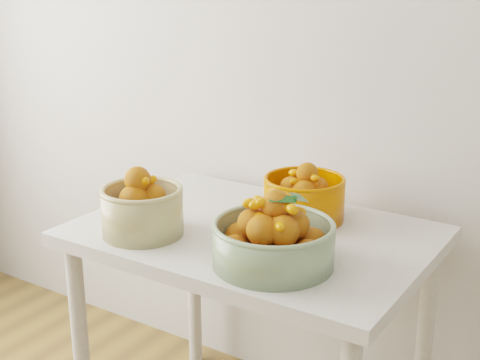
{
  "coord_description": "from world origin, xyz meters",
  "views": [
    {
      "loc": [
        0.73,
        0.07,
        1.47
      ],
      "look_at": [
        -0.21,
        1.53,
        0.92
      ],
      "focal_mm": 50.0,
      "sensor_mm": 36.0,
      "label": 1
    }
  ],
  "objects_px": {
    "bowl_cream": "(142,208)",
    "bowl_green": "(274,239)",
    "table": "(253,260)",
    "bowl_orange": "(304,197)"
  },
  "relations": [
    {
      "from": "table",
      "to": "bowl_orange",
      "type": "distance_m",
      "value": 0.24
    },
    {
      "from": "bowl_orange",
      "to": "bowl_cream",
      "type": "bearing_deg",
      "value": -132.85
    },
    {
      "from": "bowl_cream",
      "to": "bowl_green",
      "type": "relative_size",
      "value": 0.76
    },
    {
      "from": "table",
      "to": "bowl_orange",
      "type": "xyz_separation_m",
      "value": [
        0.08,
        0.16,
        0.17
      ]
    },
    {
      "from": "bowl_cream",
      "to": "bowl_orange",
      "type": "bearing_deg",
      "value": 47.15
    },
    {
      "from": "bowl_cream",
      "to": "bowl_orange",
      "type": "relative_size",
      "value": 1.09
    },
    {
      "from": "table",
      "to": "bowl_cream",
      "type": "xyz_separation_m",
      "value": [
        -0.25,
        -0.2,
        0.17
      ]
    },
    {
      "from": "table",
      "to": "bowl_green",
      "type": "relative_size",
      "value": 2.8
    },
    {
      "from": "bowl_cream",
      "to": "bowl_orange",
      "type": "distance_m",
      "value": 0.48
    },
    {
      "from": "bowl_cream",
      "to": "bowl_green",
      "type": "height_order",
      "value": "same"
    }
  ]
}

